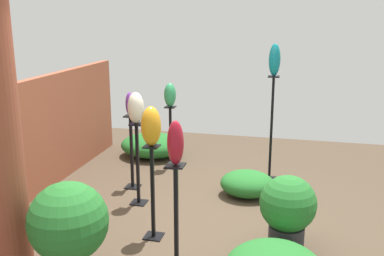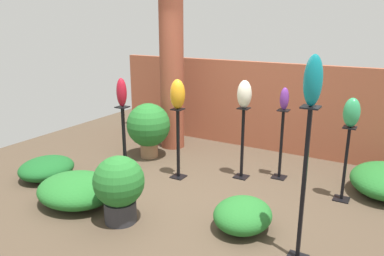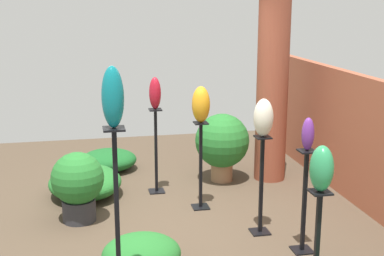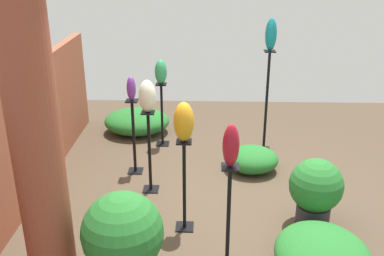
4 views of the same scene
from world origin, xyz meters
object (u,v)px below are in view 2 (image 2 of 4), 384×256
at_px(brick_pillar, 172,74).
at_px(pedestal_ivory, 242,146).
at_px(art_vase_ivory, 244,94).
at_px(art_vase_jade, 352,112).
at_px(pedestal_ruby, 124,147).
at_px(pedestal_teal, 303,192).
at_px(pedestal_violet, 281,148).
at_px(art_vase_violet, 284,99).
at_px(pedestal_amber, 178,147).
at_px(art_vase_ruby, 122,92).
at_px(art_vase_amber, 178,94).
at_px(potted_plant_mid_left, 148,126).
at_px(pedestal_jade, 345,168).
at_px(art_vase_teal, 313,81).
at_px(potted_plant_back_center, 119,186).

bearing_deg(brick_pillar, pedestal_ivory, -22.81).
xyz_separation_m(art_vase_ivory, art_vase_jade, (1.44, -0.02, -0.09)).
relative_size(brick_pillar, art_vase_ivory, 6.87).
bearing_deg(pedestal_ivory, pedestal_ruby, -147.95).
height_order(pedestal_teal, pedestal_violet, pedestal_teal).
bearing_deg(brick_pillar, art_vase_violet, -11.29).
relative_size(pedestal_amber, art_vase_ruby, 2.61).
distance_m(art_vase_amber, potted_plant_mid_left, 1.28).
distance_m(pedestal_teal, potted_plant_mid_left, 3.44).
height_order(art_vase_ivory, potted_plant_mid_left, art_vase_ivory).
distance_m(pedestal_teal, art_vase_ruby, 2.90).
xyz_separation_m(pedestal_violet, art_vase_violet, (-0.00, 0.00, 0.74)).
xyz_separation_m(pedestal_jade, art_vase_jade, (0.00, 0.00, 0.73)).
distance_m(brick_pillar, pedestal_ruby, 1.86).
distance_m(pedestal_ivory, pedestal_amber, 0.95).
distance_m(pedestal_ruby, pedestal_teal, 2.84).
height_order(pedestal_teal, pedestal_jade, pedestal_teal).
bearing_deg(art_vase_jade, pedestal_violet, 162.51).
relative_size(pedestal_ruby, art_vase_ruby, 2.73).
relative_size(pedestal_teal, art_vase_teal, 3.41).
xyz_separation_m(pedestal_ivory, art_vase_jade, (1.44, -0.02, 0.70)).
bearing_deg(art_vase_ivory, pedestal_violet, 28.76).
xyz_separation_m(art_vase_jade, potted_plant_mid_left, (-3.18, 0.05, -0.64)).
xyz_separation_m(pedestal_ruby, potted_plant_mid_left, (-0.27, 0.95, 0.04)).
distance_m(pedestal_ivory, art_vase_violet, 0.92).
bearing_deg(art_vase_ivory, brick_pillar, 157.19).
height_order(pedestal_ivory, art_vase_violet, art_vase_violet).
xyz_separation_m(pedestal_violet, pedestal_jade, (0.94, -0.30, -0.02)).
bearing_deg(art_vase_ruby, pedestal_jade, 17.20).
distance_m(pedestal_jade, art_vase_violet, 1.24).
bearing_deg(potted_plant_back_center, pedestal_amber, 94.09).
xyz_separation_m(art_vase_jade, potted_plant_back_center, (-2.16, -1.90, -0.73)).
distance_m(pedestal_teal, art_vase_jade, 1.66).
xyz_separation_m(pedestal_amber, art_vase_teal, (2.10, -1.13, 1.30)).
height_order(pedestal_jade, art_vase_violet, art_vase_violet).
bearing_deg(potted_plant_back_center, potted_plant_mid_left, 117.66).
xyz_separation_m(art_vase_teal, art_vase_violet, (-0.78, 1.88, -0.57)).
bearing_deg(pedestal_ivory, pedestal_amber, -149.98).
distance_m(pedestal_ruby, pedestal_amber, 0.79).
xyz_separation_m(pedestal_ivory, pedestal_ruby, (-1.47, -0.92, 0.02)).
height_order(pedestal_ivory, art_vase_ruby, art_vase_ruby).
relative_size(pedestal_ivory, art_vase_teal, 2.37).
bearing_deg(brick_pillar, pedestal_amber, -53.71).
xyz_separation_m(art_vase_amber, art_vase_violet, (1.33, 0.75, -0.06)).
bearing_deg(potted_plant_mid_left, potted_plant_back_center, -62.34).
distance_m(art_vase_ivory, art_vase_violet, 0.58).
height_order(pedestal_amber, art_vase_jade, art_vase_jade).
xyz_separation_m(pedestal_ruby, art_vase_jade, (2.91, 0.90, 0.68)).
height_order(art_vase_amber, potted_plant_back_center, art_vase_amber).
height_order(pedestal_teal, art_vase_ruby, pedestal_teal).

